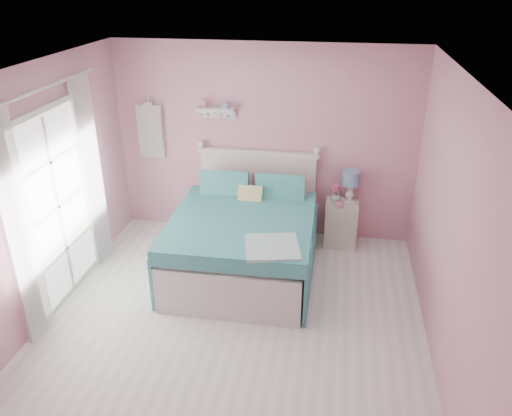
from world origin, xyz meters
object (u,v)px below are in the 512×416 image
(bed, at_px, (245,240))
(vase, at_px, (336,197))
(teacup, at_px, (339,204))
(nightstand, at_px, (341,224))
(table_lamp, at_px, (351,180))

(bed, distance_m, vase, 1.39)
(vase, distance_m, teacup, 0.18)
(bed, height_order, nightstand, bed)
(vase, bearing_deg, bed, -141.06)
(bed, xyz_separation_m, teacup, (1.11, 0.69, 0.24))
(nightstand, distance_m, table_lamp, 0.62)
(bed, relative_size, table_lamp, 4.80)
(vase, height_order, teacup, vase)
(vase, relative_size, teacup, 1.29)
(bed, distance_m, nightstand, 1.42)
(table_lamp, bearing_deg, nightstand, -141.76)
(nightstand, height_order, teacup, teacup)
(nightstand, xyz_separation_m, vase, (-0.09, 0.04, 0.37))
(nightstand, relative_size, table_lamp, 1.39)
(nightstand, xyz_separation_m, teacup, (-0.05, -0.13, 0.35))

